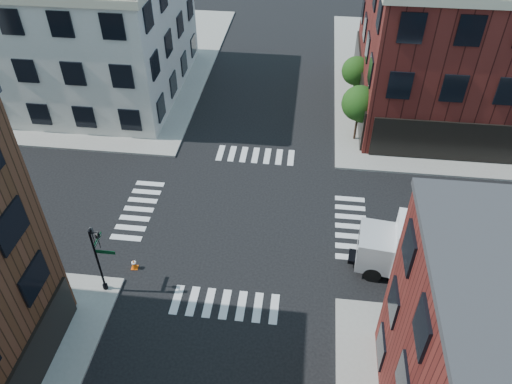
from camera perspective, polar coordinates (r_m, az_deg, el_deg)
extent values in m
plane|color=black|center=(32.63, -1.52, -2.95)|extent=(120.00, 120.00, 0.00)
cube|color=gray|center=(52.73, 25.74, 11.14)|extent=(30.00, 30.00, 0.15)
cube|color=gray|center=(55.59, -20.89, 13.93)|extent=(30.00, 30.00, 0.15)
cube|color=beige|center=(48.61, -22.57, 16.97)|extent=(22.00, 16.00, 11.00)
cylinder|color=black|center=(39.99, 11.28, 6.91)|extent=(0.18, 0.18, 1.47)
cylinder|color=black|center=(39.61, 11.41, 7.80)|extent=(0.12, 0.12, 1.47)
sphere|color=#173E10|center=(38.76, 11.73, 9.90)|extent=(2.69, 2.69, 2.69)
sphere|color=#173E10|center=(38.97, 12.00, 9.10)|extent=(1.85, 1.85, 1.85)
cylinder|color=black|center=(45.19, 11.01, 10.96)|extent=(0.18, 0.18, 1.33)
cylinder|color=black|center=(44.87, 11.12, 11.70)|extent=(0.12, 0.12, 1.33)
sphere|color=#173E10|center=(44.19, 11.37, 13.43)|extent=(2.43, 2.43, 2.43)
sphere|color=#173E10|center=(44.34, 11.62, 12.77)|extent=(1.67, 1.67, 1.67)
cylinder|color=black|center=(28.10, -17.60, -7.65)|extent=(0.12, 0.12, 4.60)
cylinder|color=black|center=(29.55, -16.84, -10.28)|extent=(0.28, 0.28, 0.30)
cube|color=#053819|center=(27.30, -16.88, -6.59)|extent=(1.10, 0.03, 0.22)
cube|color=#053819|center=(27.67, -17.66, -5.28)|extent=(0.03, 1.10, 0.22)
imported|color=black|center=(26.92, -17.51, -5.28)|extent=(0.22, 0.18, 1.10)
imported|color=black|center=(27.24, -18.20, -4.81)|extent=(0.18, 0.22, 1.10)
cube|color=silver|center=(29.50, 21.22, -6.39)|extent=(6.17, 3.19, 3.16)
cube|color=maroon|center=(28.61, 21.37, -8.23)|extent=(2.24, 0.29, 0.71)
cube|color=maroon|center=(30.43, 21.08, -4.66)|extent=(2.24, 0.29, 0.71)
cube|color=#B6B6B9|center=(29.35, 13.55, -6.16)|extent=(2.30, 2.66, 2.04)
cube|color=black|center=(29.04, 11.76, -5.40)|extent=(0.32, 1.94, 0.92)
cube|color=black|center=(30.42, 18.23, -8.24)|extent=(8.23, 1.92, 0.26)
cylinder|color=black|center=(29.38, 13.13, -9.09)|extent=(1.05, 0.47, 1.02)
cylinder|color=black|center=(30.86, 13.34, -6.14)|extent=(1.05, 0.47, 1.02)
cylinder|color=black|center=(29.88, 20.21, -9.98)|extent=(1.05, 0.47, 1.02)
cylinder|color=black|center=(31.33, 20.04, -7.03)|extent=(1.05, 0.47, 1.02)
cylinder|color=black|center=(30.46, 24.78, -10.47)|extent=(1.05, 0.47, 1.02)
cylinder|color=black|center=(31.88, 24.37, -7.56)|extent=(1.05, 0.47, 1.02)
cube|color=#F95D0B|center=(30.43, -13.68, -8.40)|extent=(0.41, 0.41, 0.04)
cone|color=#F95D0B|center=(30.20, -13.78, -7.98)|extent=(0.39, 0.39, 0.70)
cylinder|color=white|center=(30.12, -13.81, -7.86)|extent=(0.27, 0.27, 0.08)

